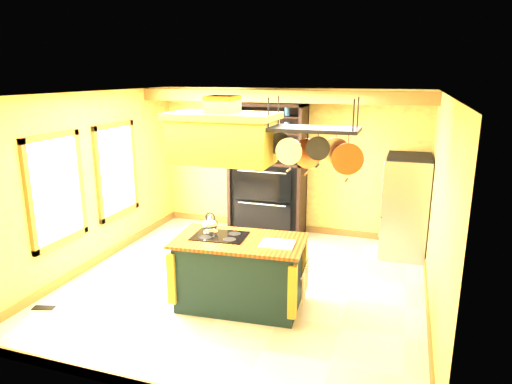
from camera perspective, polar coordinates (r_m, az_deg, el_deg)
The scene contains 15 objects.
floor at distance 6.75m, azimuth -1.37°, elevation -11.38°, with size 5.00×5.00×0.00m, color beige.
ceiling at distance 6.07m, azimuth -1.53°, elevation 12.19°, with size 5.00×5.00×0.00m, color white.
wall_back at distance 8.61m, azimuth 4.20°, elevation 3.81°, with size 5.00×0.02×2.70m, color #E2C653.
wall_front at distance 4.13m, azimuth -13.38°, elevation -8.66°, with size 5.00×0.02×2.70m, color #E2C653.
wall_left at distance 7.48m, azimuth -19.79°, elevation 1.33°, with size 0.02×5.00×2.70m, color #E2C653.
wall_right at distance 5.94m, azimuth 21.90°, elevation -2.15°, with size 0.02×5.00×2.70m, color #E2C653.
ceiling_beam at distance 7.70m, azimuth 2.87°, elevation 11.86°, with size 5.00×0.15×0.20m, color olive.
window_near at distance 6.85m, azimuth -23.66°, elevation 0.23°, with size 0.06×1.06×1.56m.
window_far at distance 7.92m, azimuth -16.98°, elevation 2.63°, with size 0.06×1.06×1.56m.
kitchen_island at distance 5.98m, azimuth -2.07°, elevation -9.97°, with size 1.71×1.04×1.11m.
range_hood at distance 5.56m, azimuth -4.16°, elevation 7.07°, with size 1.31×0.74×0.80m.
pot_rack at distance 5.24m, azimuth 7.25°, elevation 6.44°, with size 1.14×0.52×0.83m.
refrigerator at distance 7.90m, azimuth 18.11°, elevation -1.97°, with size 0.72×0.84×1.65m.
hutch at distance 8.54m, azimuth 1.49°, elevation 0.91°, with size 1.39×0.63×2.46m.
floor_register at distance 6.70m, azimuth -25.01°, elevation -12.98°, with size 0.28×0.12×0.01m, color black.
Camera 1 is at (2.06, -5.71, 2.95)m, focal length 32.00 mm.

